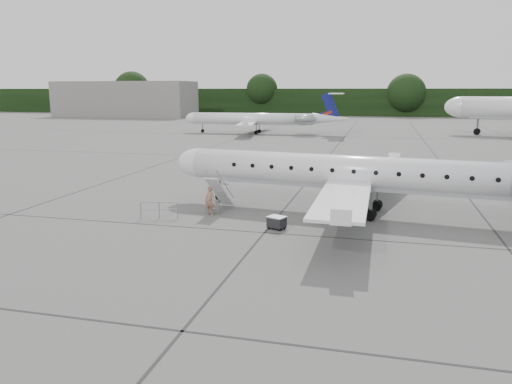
% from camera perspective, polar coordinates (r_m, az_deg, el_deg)
% --- Properties ---
extents(ground, '(320.00, 320.00, 0.00)m').
position_cam_1_polar(ground, '(24.67, 6.99, -6.51)').
color(ground, '#5D5D5A').
rests_on(ground, ground).
extents(treeline, '(260.00, 4.00, 8.00)m').
position_cam_1_polar(treeline, '(153.37, 13.28, 9.94)').
color(treeline, black).
rests_on(treeline, ground).
extents(terminal_building, '(40.00, 14.00, 10.00)m').
position_cam_1_polar(terminal_building, '(151.90, -14.75, 10.24)').
color(terminal_building, slate).
rests_on(terminal_building, ground).
extents(main_regional_jet, '(30.69, 23.80, 7.27)m').
position_cam_1_polar(main_regional_jet, '(31.38, 11.77, 4.04)').
color(main_regional_jet, silver).
rests_on(main_regional_jet, ground).
extents(airstair, '(1.16, 2.59, 2.28)m').
position_cam_1_polar(airstair, '(32.13, -4.18, -0.09)').
color(airstair, silver).
rests_on(airstair, ground).
extents(passenger, '(0.73, 0.55, 1.81)m').
position_cam_1_polar(passenger, '(30.94, -5.29, -1.01)').
color(passenger, '#895D4B').
rests_on(passenger, ground).
extents(safety_railing, '(2.12, 0.75, 1.00)m').
position_cam_1_polar(safety_railing, '(30.67, -11.01, -2.06)').
color(safety_railing, gray).
rests_on(safety_railing, ground).
extents(baggage_cart, '(1.11, 1.01, 0.78)m').
position_cam_1_polar(baggage_cart, '(27.89, 2.38, -3.47)').
color(baggage_cart, black).
rests_on(baggage_cart, ground).
extents(bg_regional_left, '(28.39, 21.07, 7.21)m').
position_cam_1_polar(bg_regional_left, '(89.26, -0.44, 9.02)').
color(bg_regional_left, silver).
rests_on(bg_regional_left, ground).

